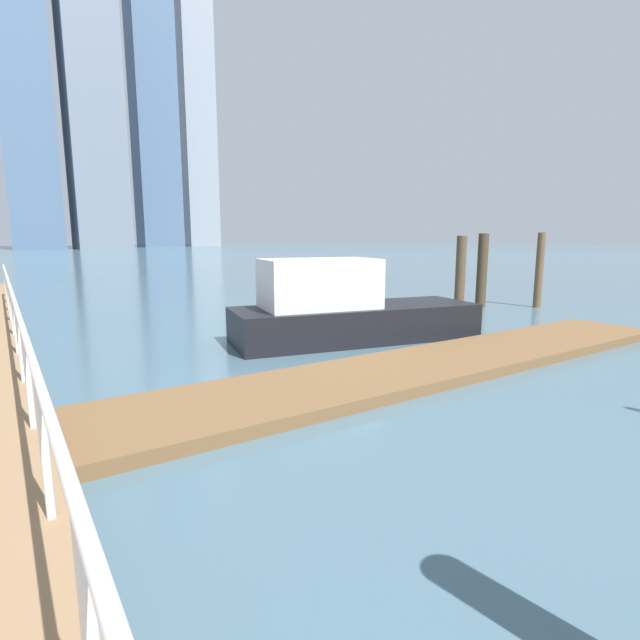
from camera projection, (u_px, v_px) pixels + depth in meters
ground_plane at (136, 318)px, 14.41m from camera, size 300.00×300.00×0.00m
floating_dock at (432, 365)px, 8.72m from camera, size 13.15×2.00×0.18m
boardwalk_railing at (31, 370)px, 4.08m from camera, size 0.06×29.60×1.08m
dock_piling_1 at (460, 272)px, 16.33m from camera, size 0.33×0.33×2.42m
dock_piling_2 at (482, 270)px, 16.51m from camera, size 0.35×0.35×2.50m
dock_piling_3 at (539, 270)px, 16.35m from camera, size 0.26×0.26×2.53m
moored_boat_0 at (345, 310)px, 11.07m from camera, size 5.98×3.00×1.90m
skyline_tower_2 at (26, 90)px, 93.88m from camera, size 10.22×13.06×61.59m
skyline_tower_3 at (92, 95)px, 97.90m from camera, size 10.67×10.29×61.82m
skyline_tower_4 at (152, 73)px, 118.62m from camera, size 10.13×8.55×84.73m
skyline_tower_5 at (197, 103)px, 131.41m from camera, size 8.93×7.55×77.21m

